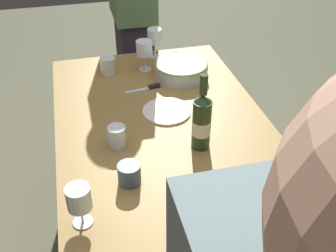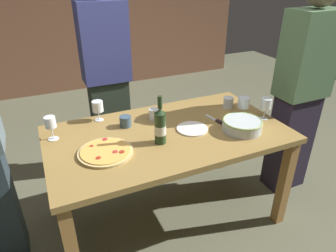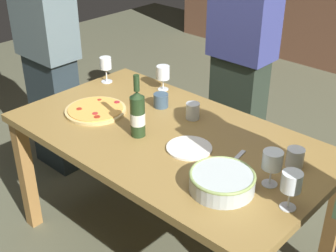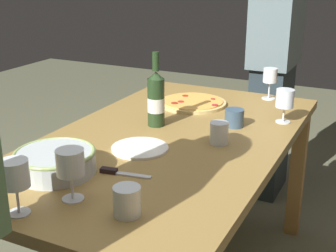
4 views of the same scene
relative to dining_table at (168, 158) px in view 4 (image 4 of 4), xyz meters
name	(u,v)px [view 4 (image 4 of 4)]	position (x,y,z in m)	size (l,w,h in m)	color
dining_table	(168,158)	(0.00, 0.00, 0.00)	(1.60, 0.90, 0.75)	olive
pizza	(193,103)	(-0.45, -0.09, 0.10)	(0.33, 0.33, 0.02)	tan
serving_bowl	(55,161)	(0.47, -0.18, 0.14)	(0.27, 0.27, 0.08)	silver
wine_bottle	(156,98)	(-0.10, -0.11, 0.21)	(0.07, 0.07, 0.32)	#23391D
wine_glass_near_pizza	(270,77)	(-0.72, 0.22, 0.21)	(0.07, 0.07, 0.16)	white
wine_glass_by_bottle	(15,177)	(0.72, -0.10, 0.21)	(0.08, 0.08, 0.16)	white
wine_glass_far_left	(70,165)	(0.59, -0.02, 0.20)	(0.08, 0.08, 0.16)	white
wine_glass_far_right	(285,100)	(-0.38, 0.37, 0.19)	(0.08, 0.08, 0.15)	white
cup_amber	(127,201)	(0.60, 0.17, 0.14)	(0.08, 0.08, 0.09)	white
cup_ceramic	(234,118)	(-0.24, 0.20, 0.13)	(0.08, 0.08, 0.08)	#3C5468
cup_spare	(219,133)	(-0.02, 0.21, 0.14)	(0.07, 0.07, 0.09)	white
side_plate	(140,148)	(0.17, -0.04, 0.10)	(0.21, 0.21, 0.01)	white
pizza_knife	(119,172)	(0.39, 0.01, 0.10)	(0.05, 0.18, 0.02)	silver
person_host	(274,61)	(-1.19, 0.12, 0.20)	(0.41, 0.24, 1.68)	#28343A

